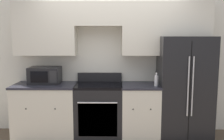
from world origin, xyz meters
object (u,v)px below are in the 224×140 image
object	(u,v)px
refrigerator	(184,87)
bottle	(156,80)
oven_range	(99,110)
microwave	(45,75)

from	to	relation	value
refrigerator	bottle	size ratio (longest dim) A/B	6.98
oven_range	microwave	world-z (taller)	microwave
refrigerator	bottle	distance (m)	0.56
refrigerator	bottle	world-z (taller)	refrigerator
bottle	oven_range	bearing A→B (deg)	172.19
oven_range	microwave	distance (m)	1.12
oven_range	microwave	size ratio (longest dim) A/B	2.04
microwave	refrigerator	bearing A→B (deg)	-0.73
bottle	microwave	bearing A→B (deg)	173.93
oven_range	bottle	world-z (taller)	bottle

